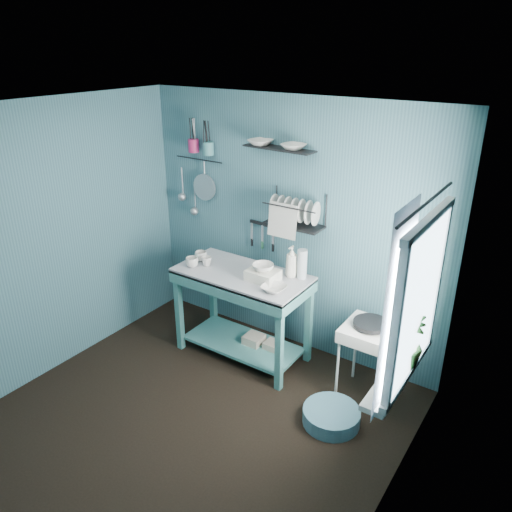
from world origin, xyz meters
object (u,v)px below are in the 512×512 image
Objects in this scene: hotplate_stand at (367,362)px; wash_tub at (263,275)px; utensil_cup_magenta at (194,146)px; storage_tin_large at (254,345)px; colander at (204,187)px; work_counter at (243,315)px; potted_plant at (405,341)px; mug_left at (192,262)px; frying_pan at (371,324)px; utensil_cup_teal at (208,148)px; storage_tin_small at (272,351)px; floor_basin at (331,416)px; water_bottle at (302,264)px; dish_rack at (295,209)px; soap_bottle at (292,261)px; mug_mid at (207,261)px; mug_right at (201,256)px.

wash_tub is at bearing -166.87° from hotplate_stand.
utensil_cup_magenta is 2.11m from storage_tin_large.
work_counter is at bearing -29.29° from colander.
work_counter is at bearing -25.03° from utensil_cup_magenta.
mug_left is at bearing 171.14° from potted_plant.
work_counter is 1.30m from frying_pan.
utensil_cup_teal is 2.11m from storage_tin_small.
colander is 0.59× the size of floor_basin.
water_bottle is 0.82m from frying_pan.
storage_tin_large is at bearing -121.33° from dish_rack.
frying_pan is 1.07× the size of colander.
hotplate_stand is at bearing 1.73° from storage_tin_large.
mug_mid is at bearing -162.00° from soap_bottle.
storage_tin_small is at bearing -172.45° from hotplate_stand.
soap_bottle is 0.10m from water_bottle.
floor_basin is at bearing -36.25° from dish_rack.
dish_rack is (0.09, 0.39, 0.54)m from wash_tub.
work_counter is at bearing -153.43° from storage_tin_large.
utensil_cup_teal is at bearing 115.46° from mug_right.
mug_left is 2.23m from potted_plant.
work_counter is at bearing -154.54° from soap_bottle.
work_counter is 5.82× the size of storage_tin_large.
water_bottle is at bearing 177.06° from hotplate_stand.
dish_rack is at bearing 52.66° from storage_tin_large.
soap_bottle is 1.01m from storage_tin_large.
hotplate_stand is 0.39m from frying_pan.
water_bottle is 2.15× the size of utensil_cup_teal.
mug_mid is 0.95m from water_bottle.
utensil_cup_magenta is at bearing 178.55° from hotplate_stand.
mug_left is 0.22× the size of dish_rack.
storage_tin_small is at bearing -18.47° from colander.
dish_rack is 1.96× the size of colander.
soap_bottle is at bearing -58.39° from dish_rack.
utensil_cup_magenta reaches higher than hotplate_stand.
soap_bottle is at bearing 172.32° from frying_pan.
mug_mid is (0.10, 0.10, -0.00)m from mug_left.
potted_plant reaches higher than soap_bottle.
potted_plant is 1.12m from floor_basin.
hotplate_stand is at bearing 5.03° from mug_mid.
mug_right is at bearing -56.55° from colander.
mug_right is at bearing 153.43° from mug_mid.
utensil_cup_teal is 0.30× the size of potted_plant.
potted_plant is (1.30, -0.70, -0.01)m from soap_bottle.
potted_plant is (2.10, -0.44, 0.10)m from mug_mid.
mug_left is 1.12m from dish_rack.
dish_rack is 2.75× the size of storage_tin_small.
utensil_cup_magenta is 0.44m from colander.
dish_rack is 4.23× the size of utensil_cup_teal.
water_bottle is 1.68m from utensil_cup_magenta.
soap_bottle is (0.42, 0.20, 0.60)m from work_counter.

